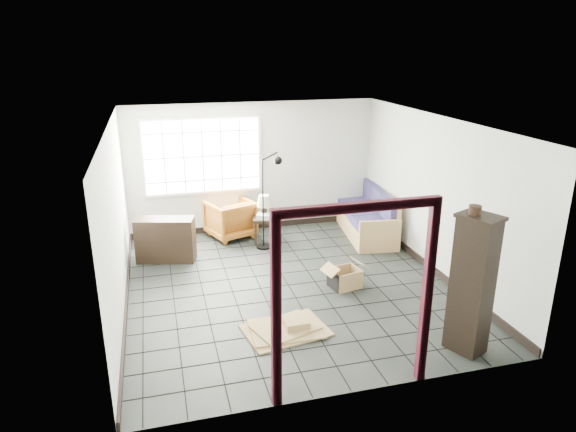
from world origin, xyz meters
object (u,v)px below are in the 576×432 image
object	(u,v)px
side_table	(265,221)
armchair	(230,217)
futon_sofa	(368,218)
tall_shelf	(472,284)

from	to	relation	value
side_table	armchair	bearing A→B (deg)	144.71
futon_sofa	armchair	world-z (taller)	futon_sofa
side_table	tall_shelf	world-z (taller)	tall_shelf
armchair	side_table	bearing A→B (deg)	123.92
futon_sofa	side_table	xyz separation A→B (m)	(-2.11, 0.11, 0.08)
futon_sofa	tall_shelf	size ratio (longest dim) A/B	1.20
side_table	futon_sofa	bearing A→B (deg)	-3.02
side_table	tall_shelf	xyz separation A→B (m)	(1.63, -4.28, 0.50)
armchair	tall_shelf	xyz separation A→B (m)	(2.25, -4.71, 0.50)
futon_sofa	tall_shelf	world-z (taller)	tall_shelf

